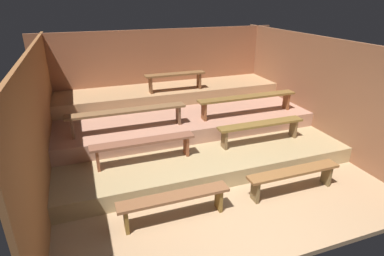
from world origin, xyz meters
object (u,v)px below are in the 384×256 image
object	(u,v)px
bench_floor_left	(174,200)
bench_floor_right	(293,175)
bench_lower_right	(261,126)
bench_middle_right	(248,99)
bench_middle_left	(127,113)
bench_lower_left	(143,144)
bench_upper_center	(175,77)

from	to	relation	value
bench_floor_left	bench_floor_right	world-z (taller)	same
bench_floor_left	bench_lower_right	size ratio (longest dim) A/B	0.90
bench_lower_right	bench_middle_right	bearing A→B (deg)	81.28
bench_middle_left	bench_floor_right	bearing A→B (deg)	-42.37
bench_lower_left	bench_middle_right	size ratio (longest dim) A/B	0.80
bench_floor_right	bench_lower_left	bearing A→B (deg)	149.05
bench_floor_right	bench_upper_center	xyz separation A→B (m)	(-0.97, 3.46, 0.93)
bench_upper_center	bench_lower_left	bearing A→B (deg)	-120.55
bench_lower_right	bench_upper_center	distance (m)	2.49
bench_floor_left	bench_upper_center	xyz separation A→B (m)	(1.10, 3.46, 0.93)
bench_floor_left	bench_floor_right	distance (m)	2.07
bench_floor_right	bench_upper_center	bearing A→B (deg)	105.66
bench_lower_right	bench_middle_right	size ratio (longest dim) A/B	0.80
bench_floor_right	bench_middle_left	distance (m)	3.25
bench_floor_left	bench_upper_center	bearing A→B (deg)	72.43
bench_floor_left	bench_lower_right	xyz separation A→B (m)	(2.23, 1.34, 0.32)
bench_lower_left	bench_lower_right	world-z (taller)	same
bench_floor_left	bench_middle_left	distance (m)	2.26
bench_lower_right	bench_middle_left	distance (m)	2.66
bench_lower_left	bench_middle_left	world-z (taller)	bench_middle_left
bench_middle_right	bench_floor_right	bearing A→B (deg)	-97.53
bench_middle_left	bench_middle_right	size ratio (longest dim) A/B	1.00
bench_floor_left	bench_middle_right	bearing A→B (deg)	42.37
bench_lower_left	bench_lower_right	xyz separation A→B (m)	(2.39, 0.00, 0.00)
bench_middle_right	bench_middle_left	bearing A→B (deg)	180.00
bench_lower_right	bench_middle_right	distance (m)	0.88
bench_floor_right	bench_lower_right	distance (m)	1.38
bench_lower_left	bench_floor_left	bearing A→B (deg)	-83.21
bench_lower_right	bench_middle_left	bearing A→B (deg)	162.13
bench_floor_left	bench_upper_center	world-z (taller)	bench_upper_center
bench_middle_left	bench_upper_center	xyz separation A→B (m)	(1.38, 1.32, 0.29)
bench_upper_center	bench_floor_left	bearing A→B (deg)	-107.57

